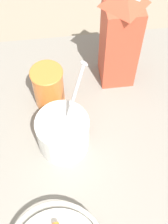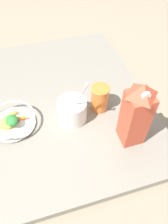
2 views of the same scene
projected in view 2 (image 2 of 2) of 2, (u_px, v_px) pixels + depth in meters
The scene contains 6 objects.
ground_plane at pixel (40, 108), 1.11m from camera, with size 6.00×6.00×0.00m, color gray.
countertop at pixel (39, 106), 1.10m from camera, with size 1.06×1.06×0.04m.
fruit_bowl at pixel (12, 121), 0.97m from camera, with size 0.21×0.21×0.08m.
milk_carton at pixel (136, 114), 0.83m from camera, with size 0.09×0.09×0.31m.
yogurt_tub at pixel (72, 110), 0.97m from camera, with size 0.13×0.13×0.26m.
drinking_cup at pixel (100, 98), 1.01m from camera, with size 0.09×0.09×0.13m.
Camera 2 is at (0.01, -0.76, 0.85)m, focal length 35.00 mm.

